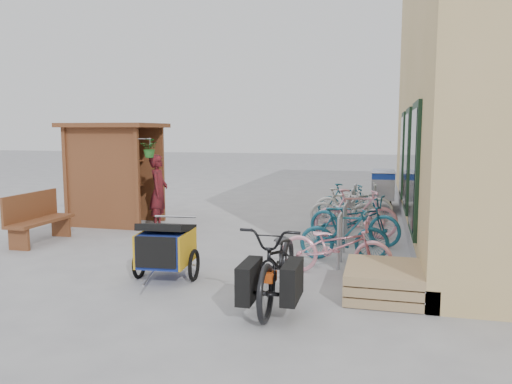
% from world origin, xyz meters
% --- Properties ---
extents(ground, '(80.00, 80.00, 0.00)m').
position_xyz_m(ground, '(0.00, 0.00, 0.00)').
color(ground, '#9C9D9F').
extents(kiosk, '(2.49, 1.65, 2.40)m').
position_xyz_m(kiosk, '(-3.28, 2.47, 1.55)').
color(kiosk, brown).
rests_on(kiosk, ground).
extents(bike_rack, '(0.05, 5.35, 0.86)m').
position_xyz_m(bike_rack, '(2.30, 2.40, 0.52)').
color(bike_rack, '#A5A8AD').
rests_on(bike_rack, ground).
extents(pallet_stack, '(1.00, 1.20, 0.40)m').
position_xyz_m(pallet_stack, '(3.00, -1.40, 0.21)').
color(pallet_stack, tan).
rests_on(pallet_stack, ground).
extents(bench, '(0.49, 1.59, 1.01)m').
position_xyz_m(bench, '(-3.68, 0.26, 0.51)').
color(bench, brown).
rests_on(bench, ground).
extents(shopping_carts, '(0.63, 2.14, 1.14)m').
position_xyz_m(shopping_carts, '(3.00, 6.40, 0.66)').
color(shopping_carts, silver).
rests_on(shopping_carts, ground).
extents(child_trailer, '(0.96, 1.58, 0.92)m').
position_xyz_m(child_trailer, '(-0.18, -1.37, 0.51)').
color(child_trailer, navy).
rests_on(child_trailer, ground).
extents(cargo_bike, '(0.72, 2.07, 1.09)m').
position_xyz_m(cargo_bike, '(1.69, -2.05, 0.54)').
color(cargo_bike, black).
rests_on(cargo_bike, ground).
extents(person_kiosk, '(0.51, 0.68, 1.69)m').
position_xyz_m(person_kiosk, '(-1.99, 2.26, 0.84)').
color(person_kiosk, maroon).
rests_on(person_kiosk, ground).
extents(bike_0, '(1.77, 0.73, 0.91)m').
position_xyz_m(bike_0, '(2.28, -0.54, 0.45)').
color(bike_0, pink).
rests_on(bike_0, ground).
extents(bike_1, '(1.56, 0.57, 0.92)m').
position_xyz_m(bike_1, '(2.35, 0.39, 0.46)').
color(bike_1, '#1C5A71').
rests_on(bike_1, ground).
extents(bike_2, '(1.96, 1.13, 0.97)m').
position_xyz_m(bike_2, '(2.45, 1.71, 0.49)').
color(bike_2, '#1C5A71').
rests_on(bike_2, ground).
extents(bike_3, '(1.81, 0.90, 1.05)m').
position_xyz_m(bike_3, '(2.47, 2.15, 0.52)').
color(bike_3, pink).
rests_on(bike_3, ground).
extents(bike_4, '(1.64, 0.81, 0.82)m').
position_xyz_m(bike_4, '(2.30, 2.78, 0.41)').
color(bike_4, silver).
rests_on(bike_4, ground).
extents(bike_5, '(1.57, 0.57, 0.92)m').
position_xyz_m(bike_5, '(2.13, 3.27, 0.46)').
color(bike_5, silver).
rests_on(bike_5, ground).
extents(bike_6, '(1.93, 0.85, 0.98)m').
position_xyz_m(bike_6, '(2.30, 3.95, 0.49)').
color(bike_6, silver).
rests_on(bike_6, ground).
extents(bike_7, '(1.55, 0.79, 0.90)m').
position_xyz_m(bike_7, '(2.12, 4.56, 0.45)').
color(bike_7, '#1C5A71').
rests_on(bike_7, ground).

